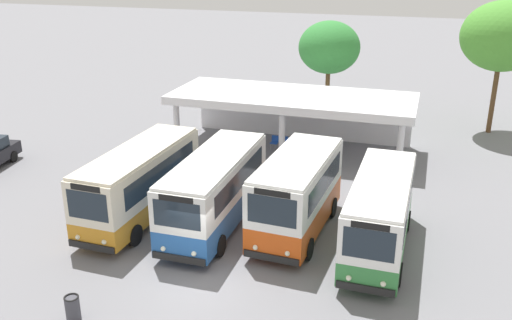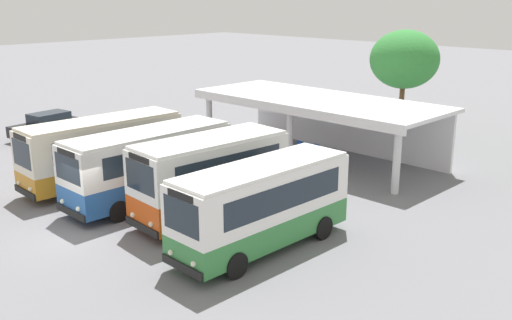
{
  "view_description": "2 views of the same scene",
  "coord_description": "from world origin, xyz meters",
  "px_view_note": "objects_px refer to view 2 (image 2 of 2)",
  "views": [
    {
      "loc": [
        7.44,
        -16.09,
        11.44
      ],
      "look_at": [
        0.36,
        6.19,
        2.56
      ],
      "focal_mm": 39.07,
      "sensor_mm": 36.0,
      "label": 1
    },
    {
      "loc": [
        19.48,
        -9.67,
        8.83
      ],
      "look_at": [
        2.79,
        7.24,
        2.04
      ],
      "focal_mm": 40.49,
      "sensor_mm": 36.0,
      "label": 2
    }
  ],
  "objects_px": {
    "parked_car_flank": "(47,125)",
    "city_bus_middle_cream": "(211,175)",
    "waiting_chair_second_from_end": "(306,149)",
    "waiting_chair_middle_seat": "(315,150)",
    "city_bus_fourth_amber": "(262,203)",
    "city_bus_second_in_row": "(149,163)",
    "city_bus_nearest_orange": "(103,149)",
    "waiting_chair_end_by_column": "(298,147)"
  },
  "relations": [
    {
      "from": "city_bus_middle_cream",
      "to": "waiting_chair_middle_seat",
      "type": "xyz_separation_m",
      "value": [
        -2.6,
        9.93,
        -1.35
      ]
    },
    {
      "from": "city_bus_nearest_orange",
      "to": "city_bus_second_in_row",
      "type": "bearing_deg",
      "value": 3.19
    },
    {
      "from": "parked_car_flank",
      "to": "waiting_chair_middle_seat",
      "type": "height_order",
      "value": "parked_car_flank"
    },
    {
      "from": "city_bus_nearest_orange",
      "to": "waiting_chair_middle_seat",
      "type": "xyz_separation_m",
      "value": [
        4.41,
        10.64,
        -1.27
      ]
    },
    {
      "from": "city_bus_middle_cream",
      "to": "city_bus_fourth_amber",
      "type": "bearing_deg",
      "value": -10.41
    },
    {
      "from": "city_bus_fourth_amber",
      "to": "waiting_chair_end_by_column",
      "type": "height_order",
      "value": "city_bus_fourth_amber"
    },
    {
      "from": "city_bus_nearest_orange",
      "to": "city_bus_second_in_row",
      "type": "height_order",
      "value": "city_bus_nearest_orange"
    },
    {
      "from": "waiting_chair_second_from_end",
      "to": "city_bus_fourth_amber",
      "type": "bearing_deg",
      "value": -57.54
    },
    {
      "from": "city_bus_middle_cream",
      "to": "waiting_chair_middle_seat",
      "type": "distance_m",
      "value": 10.36
    },
    {
      "from": "city_bus_fourth_amber",
      "to": "waiting_chair_middle_seat",
      "type": "height_order",
      "value": "city_bus_fourth_amber"
    },
    {
      "from": "parked_car_flank",
      "to": "waiting_chair_end_by_column",
      "type": "height_order",
      "value": "parked_car_flank"
    },
    {
      "from": "city_bus_fourth_amber",
      "to": "waiting_chair_end_by_column",
      "type": "distance_m",
      "value": 12.84
    },
    {
      "from": "waiting_chair_second_from_end",
      "to": "city_bus_middle_cream",
      "type": "bearing_deg",
      "value": -72.13
    },
    {
      "from": "city_bus_nearest_orange",
      "to": "waiting_chair_end_by_column",
      "type": "xyz_separation_m",
      "value": [
        3.25,
        10.57,
        -1.27
      ]
    },
    {
      "from": "city_bus_nearest_orange",
      "to": "waiting_chair_end_by_column",
      "type": "height_order",
      "value": "city_bus_nearest_orange"
    },
    {
      "from": "city_bus_fourth_amber",
      "to": "parked_car_flank",
      "type": "xyz_separation_m",
      "value": [
        -21.6,
        2.5,
        -0.92
      ]
    },
    {
      "from": "waiting_chair_second_from_end",
      "to": "waiting_chair_end_by_column",
      "type": "bearing_deg",
      "value": -178.71
    },
    {
      "from": "city_bus_second_in_row",
      "to": "city_bus_fourth_amber",
      "type": "xyz_separation_m",
      "value": [
        7.02,
        -0.13,
        -0.03
      ]
    },
    {
      "from": "city_bus_second_in_row",
      "to": "city_bus_nearest_orange",
      "type": "bearing_deg",
      "value": -176.81
    },
    {
      "from": "city_bus_second_in_row",
      "to": "waiting_chair_second_from_end",
      "type": "height_order",
      "value": "city_bus_second_in_row"
    },
    {
      "from": "city_bus_second_in_row",
      "to": "waiting_chair_end_by_column",
      "type": "height_order",
      "value": "city_bus_second_in_row"
    },
    {
      "from": "city_bus_nearest_orange",
      "to": "waiting_chair_end_by_column",
      "type": "relative_size",
      "value": 9.17
    },
    {
      "from": "city_bus_middle_cream",
      "to": "waiting_chair_second_from_end",
      "type": "relative_size",
      "value": 7.8
    },
    {
      "from": "parked_car_flank",
      "to": "waiting_chair_second_from_end",
      "type": "relative_size",
      "value": 5.55
    },
    {
      "from": "waiting_chair_middle_seat",
      "to": "parked_car_flank",
      "type": "bearing_deg",
      "value": -152.47
    },
    {
      "from": "city_bus_nearest_orange",
      "to": "waiting_chair_second_from_end",
      "type": "bearing_deg",
      "value": 70.11
    },
    {
      "from": "waiting_chair_end_by_column",
      "to": "city_bus_second_in_row",
      "type": "bearing_deg",
      "value": -88.58
    },
    {
      "from": "city_bus_nearest_orange",
      "to": "waiting_chair_middle_seat",
      "type": "distance_m",
      "value": 11.59
    },
    {
      "from": "city_bus_nearest_orange",
      "to": "city_bus_middle_cream",
      "type": "height_order",
      "value": "city_bus_middle_cream"
    },
    {
      "from": "city_bus_second_in_row",
      "to": "city_bus_fourth_amber",
      "type": "height_order",
      "value": "city_bus_second_in_row"
    },
    {
      "from": "waiting_chair_end_by_column",
      "to": "waiting_chair_second_from_end",
      "type": "xyz_separation_m",
      "value": [
        0.58,
        0.01,
        0.0
      ]
    },
    {
      "from": "city_bus_fourth_amber",
      "to": "parked_car_flank",
      "type": "bearing_deg",
      "value": 173.38
    },
    {
      "from": "city_bus_middle_cream",
      "to": "waiting_chair_second_from_end",
      "type": "xyz_separation_m",
      "value": [
        -3.18,
        9.88,
        -1.35
      ]
    },
    {
      "from": "city_bus_nearest_orange",
      "to": "waiting_chair_middle_seat",
      "type": "bearing_deg",
      "value": 67.49
    },
    {
      "from": "city_bus_middle_cream",
      "to": "parked_car_flank",
      "type": "xyz_separation_m",
      "value": [
        -18.09,
        1.86,
        -1.05
      ]
    },
    {
      "from": "parked_car_flank",
      "to": "waiting_chair_middle_seat",
      "type": "distance_m",
      "value": 17.47
    },
    {
      "from": "parked_car_flank",
      "to": "city_bus_middle_cream",
      "type": "bearing_deg",
      "value": -5.87
    },
    {
      "from": "city_bus_nearest_orange",
      "to": "parked_car_flank",
      "type": "xyz_separation_m",
      "value": [
        -11.08,
        2.57,
        -0.96
      ]
    },
    {
      "from": "city_bus_second_in_row",
      "to": "city_bus_middle_cream",
      "type": "height_order",
      "value": "city_bus_middle_cream"
    },
    {
      "from": "parked_car_flank",
      "to": "waiting_chair_second_from_end",
      "type": "distance_m",
      "value": 16.93
    },
    {
      "from": "city_bus_second_in_row",
      "to": "city_bus_fourth_amber",
      "type": "relative_size",
      "value": 1.07
    },
    {
      "from": "waiting_chair_end_by_column",
      "to": "waiting_chair_middle_seat",
      "type": "bearing_deg",
      "value": 3.46
    }
  ]
}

